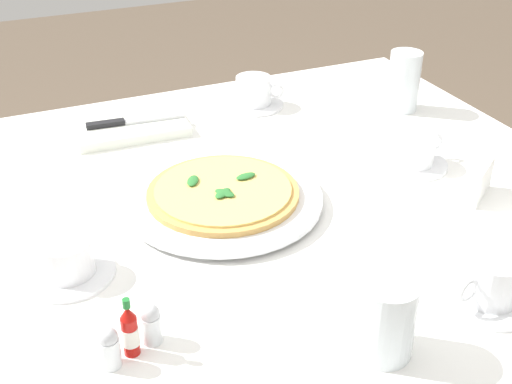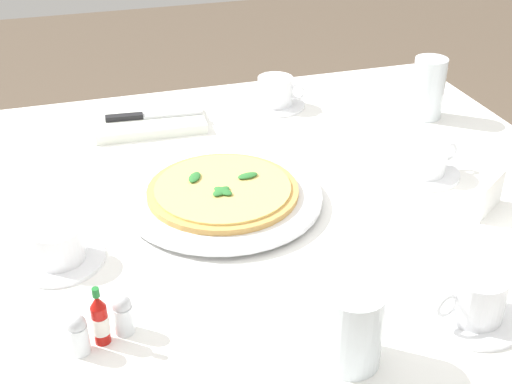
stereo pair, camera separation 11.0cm
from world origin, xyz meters
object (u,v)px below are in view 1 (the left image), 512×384
object	(u,v)px
coffee_cup_far_right	(66,260)
water_glass_left_edge	(384,322)
dinner_knife	(131,121)
water_glass_center_back	(404,84)
napkin_folded	(130,128)
coffee_cup_far_left	(254,93)
hot_sauce_bottle	(130,331)
menu_card	(484,182)
pizza_plate	(223,199)
pepper_shaker	(109,349)
coffee_cup_right_edge	(491,282)
coffee_cup_near_right	(413,152)
salt_shaker	(151,325)
pizza	(223,192)

from	to	relation	value
coffee_cup_far_right	water_glass_left_edge	world-z (taller)	water_glass_left_edge
water_glass_left_edge	dinner_knife	distance (m)	0.74
water_glass_center_back	napkin_folded	size ratio (longest dim) A/B	0.56
coffee_cup_far_left	hot_sauce_bottle	xyz separation A→B (m)	(-0.43, -0.63, 0.00)
water_glass_left_edge	coffee_cup_far_right	bearing A→B (deg)	136.65
menu_card	dinner_knife	bearing A→B (deg)	-80.61
coffee_cup_far_right	coffee_cup_far_left	bearing A→B (deg)	42.94
napkin_folded	hot_sauce_bottle	size ratio (longest dim) A/B	2.71
pizza_plate	coffee_cup_far_left	xyz separation A→B (m)	(0.21, 0.36, 0.02)
pepper_shaker	coffee_cup_right_edge	bearing A→B (deg)	-9.79
coffee_cup_far_right	hot_sauce_bottle	world-z (taller)	hot_sauce_bottle
coffee_cup_far_left	dinner_knife	distance (m)	0.28
coffee_cup_near_right	salt_shaker	distance (m)	0.62
water_glass_center_back	salt_shaker	distance (m)	0.84
pizza_plate	salt_shaker	bearing A→B (deg)	-126.69
dinner_knife	pepper_shaker	world-z (taller)	pepper_shaker
dinner_knife	hot_sauce_bottle	world-z (taller)	hot_sauce_bottle
pepper_shaker	menu_card	world-z (taller)	menu_card
napkin_folded	pepper_shaker	bearing A→B (deg)	-104.08
water_glass_left_edge	hot_sauce_bottle	xyz separation A→B (m)	(-0.28, 0.12, -0.01)
water_glass_center_back	coffee_cup_far_left	bearing A→B (deg)	153.09
water_glass_left_edge	pepper_shaker	distance (m)	0.33
water_glass_left_edge	pizza_plate	bearing A→B (deg)	97.90
coffee_cup_far_right	salt_shaker	size ratio (longest dim) A/B	2.31
coffee_cup_right_edge	menu_card	bearing A→B (deg)	51.61
salt_shaker	dinner_knife	bearing A→B (deg)	77.80
coffee_cup_far_right	dinner_knife	xyz separation A→B (m)	(0.20, 0.42, -0.00)
salt_shaker	menu_card	distance (m)	0.61
hot_sauce_bottle	pepper_shaker	bearing A→B (deg)	-160.35
pizza	coffee_cup_near_right	xyz separation A→B (m)	(0.37, -0.01, 0.00)
coffee_cup_far_left	coffee_cup_right_edge	size ratio (longest dim) A/B	0.99
dinner_knife	menu_card	distance (m)	0.68
pizza	menu_card	size ratio (longest dim) A/B	3.28
coffee_cup_far_right	menu_card	distance (m)	0.68
coffee_cup_far_left	coffee_cup_right_edge	bearing A→B (deg)	-87.97
coffee_cup_far_right	water_glass_center_back	size ratio (longest dim) A/B	1.02
coffee_cup_near_right	hot_sauce_bottle	distance (m)	0.65
coffee_cup_near_right	water_glass_center_back	xyz separation A→B (m)	(0.13, 0.22, 0.03)
pizza_plate	water_glass_left_edge	world-z (taller)	water_glass_left_edge
pizza	water_glass_center_back	bearing A→B (deg)	23.39
pizza_plate	coffee_cup_far_right	xyz separation A→B (m)	(-0.27, -0.09, 0.02)
menu_card	coffee_cup_right_edge	bearing A→B (deg)	16.73
salt_shaker	menu_card	world-z (taller)	menu_card
napkin_folded	hot_sauce_bottle	bearing A→B (deg)	-101.88
dinner_knife	hot_sauce_bottle	distance (m)	0.63
pizza_plate	coffee_cup_right_edge	distance (m)	0.44
pizza_plate	coffee_cup_near_right	xyz separation A→B (m)	(0.37, -0.01, 0.02)
coffee_cup_near_right	hot_sauce_bottle	size ratio (longest dim) A/B	1.60
coffee_cup_far_right	coffee_cup_right_edge	bearing A→B (deg)	-29.15
coffee_cup_far_left	pepper_shaker	distance (m)	0.79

